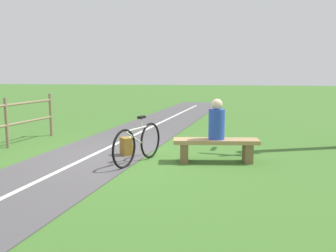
{
  "coord_description": "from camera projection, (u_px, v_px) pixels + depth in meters",
  "views": [
    {
      "loc": [
        -2.07,
        7.47,
        1.81
      ],
      "look_at": [
        -1.2,
        1.53,
        0.92
      ],
      "focal_mm": 39.78,
      "sensor_mm": 36.0,
      "label": 1
    }
  ],
  "objects": [
    {
      "name": "ground_plane",
      "position": [
        123.0,
        157.0,
        7.88
      ],
      "size": [
        80.0,
        80.0,
        0.0
      ],
      "primitive_type": "plane",
      "color": "#3D6B28"
    },
    {
      "name": "bench",
      "position": [
        216.0,
        146.0,
        7.43
      ],
      "size": [
        1.73,
        0.62,
        0.46
      ],
      "rotation": [
        0.0,
        0.0,
        0.12
      ],
      "color": "#A88456",
      "rests_on": "ground_plane"
    },
    {
      "name": "person_seated",
      "position": [
        217.0,
        121.0,
        7.35
      ],
      "size": [
        0.35,
        0.35,
        0.81
      ],
      "rotation": [
        0.0,
        0.0,
        0.12
      ],
      "color": "#2847B7",
      "rests_on": "bench"
    },
    {
      "name": "bicycle",
      "position": [
        138.0,
        143.0,
        7.33
      ],
      "size": [
        0.61,
        1.62,
        0.92
      ],
      "rotation": [
        0.0,
        0.0,
        1.23
      ],
      "color": "black",
      "rests_on": "ground_plane"
    },
    {
      "name": "backpack",
      "position": [
        126.0,
        147.0,
        7.99
      ],
      "size": [
        0.32,
        0.32,
        0.4
      ],
      "rotation": [
        0.0,
        0.0,
        2.26
      ],
      "color": "olive",
      "rests_on": "ground_plane"
    }
  ]
}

